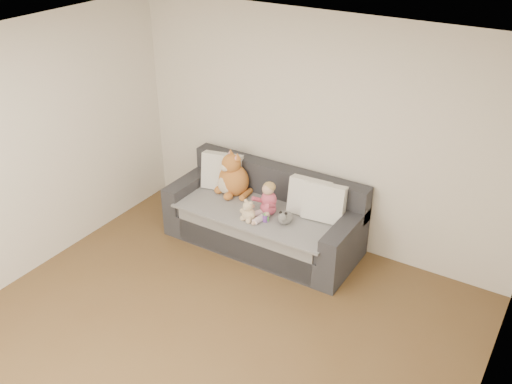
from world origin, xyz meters
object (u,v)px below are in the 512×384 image
sippy_cup (265,217)px  teddy_bear (248,212)px  toddler (267,202)px  plush_cat (233,178)px  sofa (265,219)px

sippy_cup → teddy_bear: bearing=-155.7°
toddler → plush_cat: size_ratio=0.71×
toddler → sippy_cup: 0.18m
toddler → teddy_bear: toddler is taller
sofa → toddler: toddler is taller
plush_cat → sofa: bearing=13.3°
plush_cat → sippy_cup: 0.75m
toddler → plush_cat: 0.62m
sofa → teddy_bear: sofa is taller
sofa → plush_cat: (-0.48, 0.07, 0.37)m
toddler → plush_cat: plush_cat is taller
plush_cat → sippy_cup: plush_cat is taller
sofa → plush_cat: size_ratio=3.90×
toddler → teddy_bear: bearing=-102.0°
toddler → sippy_cup: bearing=-48.2°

